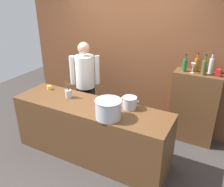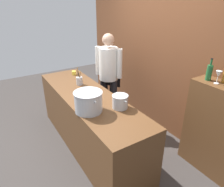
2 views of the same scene
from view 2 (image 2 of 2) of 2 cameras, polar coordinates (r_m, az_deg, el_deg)
The scene contains 11 objects.
ground_plane at distance 3.52m, azimuth -5.99°, elevation -13.79°, with size 8.00×8.00×0.00m, color #383330.
brick_back_panel at distance 3.63m, azimuth 13.57°, elevation 13.30°, with size 4.40×0.10×3.00m, color brown.
prep_counter at distance 3.26m, azimuth -6.35°, elevation -7.62°, with size 2.48×0.70×0.90m, color brown.
bar_cabinet at distance 3.05m, azimuth 26.70°, elevation -9.00°, with size 0.76×0.32×1.26m, color brown.
chef at distance 3.76m, azimuth -0.93°, elevation 5.89°, with size 0.47×0.41×1.66m.
stockpot_large at distance 2.56m, azimuth -6.59°, elevation -2.27°, with size 0.42×0.36×0.26m.
stockpot_small at distance 2.64m, azimuth 2.26°, elevation -2.25°, with size 0.27×0.21×0.18m.
utensil_crock at distance 3.41m, azimuth -9.07°, elevation 3.60°, with size 0.10×0.10×0.29m.
butter_jar at distance 3.89m, azimuth -10.55°, elevation 5.67°, with size 0.08×0.08×0.07m, color yellow.
wine_bottle_green at distance 2.84m, azimuth 25.45°, elevation 5.39°, with size 0.07×0.07×0.28m.
wine_glass_tall at distance 2.76m, azimuth 27.48°, elevation 4.69°, with size 0.07×0.07×0.16m.
Camera 2 is at (2.49, -1.14, 2.20)m, focal length 32.85 mm.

